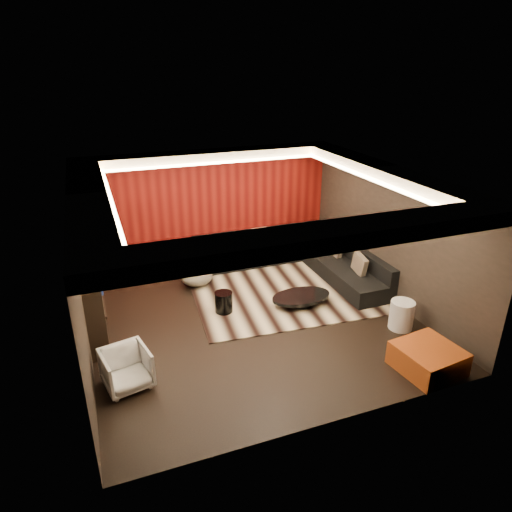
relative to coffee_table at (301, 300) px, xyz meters
name	(u,v)px	position (x,y,z in m)	size (l,w,h in m)	color
floor	(252,319)	(-1.12, -0.15, -0.13)	(6.00, 6.00, 0.02)	black
ceiling	(252,178)	(-1.12, -0.15, 2.69)	(6.00, 6.00, 0.02)	silver
wall_back	(209,207)	(-1.12, 2.86, 1.28)	(6.00, 0.02, 2.80)	black
wall_left	(79,278)	(-4.13, -0.15, 1.28)	(0.02, 6.00, 2.80)	black
wall_right	(390,233)	(1.89, -0.15, 1.28)	(0.02, 6.00, 2.80)	black
red_feature_wall	(210,208)	(-1.12, 2.82, 1.28)	(5.98, 0.05, 2.78)	#6B0C0A
soffit_back	(210,156)	(-1.12, 2.55, 2.57)	(6.00, 0.60, 0.22)	silver
soffit_front	(328,237)	(-1.12, -2.85, 2.57)	(6.00, 0.60, 0.22)	silver
soffit_left	(87,200)	(-3.82, -0.15, 2.57)	(0.60, 4.80, 0.22)	silver
soffit_right	(384,172)	(1.58, -0.15, 2.57)	(0.60, 4.80, 0.22)	silver
cove_back	(215,163)	(-1.12, 2.21, 2.48)	(4.80, 0.08, 0.04)	#FFD899
cove_front	(315,234)	(-1.12, -2.51, 2.48)	(4.80, 0.08, 0.04)	#FFD899
cove_left	(111,203)	(-3.48, -0.15, 2.48)	(0.08, 4.80, 0.04)	#FFD899
cove_right	(368,178)	(1.24, -0.15, 2.48)	(0.08, 4.80, 0.04)	#FFD899
tv_surround	(90,278)	(-3.97, 0.45, 0.98)	(0.30, 2.00, 2.20)	black
tv_screen	(97,259)	(-3.81, 0.45, 1.33)	(0.04, 1.30, 0.80)	black
tv_shelf	(103,296)	(-3.81, 0.45, 0.58)	(0.04, 1.60, 0.04)	black
rug	(287,292)	(-0.04, 0.63, -0.11)	(4.00, 3.00, 0.02)	#C7B592
coffee_table	(301,300)	(0.00, 0.00, 0.00)	(1.25, 1.25, 0.21)	black
drum_stool	(224,302)	(-1.57, 0.29, 0.11)	(0.36, 0.36, 0.42)	black
striped_pouf	(197,276)	(-1.79, 1.65, 0.09)	(0.71, 0.71, 0.39)	beige
white_side_table	(402,315)	(1.38, -1.44, 0.15)	(0.45, 0.45, 0.56)	silver
orange_ottoman	(428,359)	(1.00, -2.65, 0.08)	(0.93, 0.93, 0.41)	#A64D15
armchair	(127,369)	(-3.62, -1.34, 0.19)	(0.68, 0.70, 0.64)	silver
sectional_sofa	(293,258)	(0.61, 1.72, 0.14)	(3.65, 3.50, 0.75)	black
throw_pillows	(312,245)	(1.02, 1.54, 0.50)	(1.71, 2.73, 0.50)	#C7AF92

